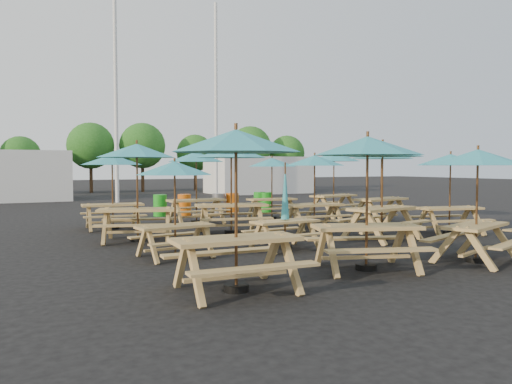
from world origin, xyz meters
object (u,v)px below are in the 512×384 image
picnic_unit_1 (175,175)px  picnic_unit_2 (137,157)px  picnic_unit_0 (236,152)px  waste_bin_4 (260,202)px  picnic_unit_4 (367,155)px  waste_bin_3 (232,203)px  picnic_unit_15 (334,161)px  picnic_unit_3 (112,165)px  picnic_unit_5 (285,214)px  picnic_unit_10 (315,166)px  picnic_unit_7 (196,162)px  picnic_unit_14 (382,159)px  waste_bin_2 (219,204)px  picnic_unit_11 (272,167)px  picnic_unit_9 (383,157)px  waste_bin_1 (184,205)px  picnic_unit_6 (231,158)px  picnic_unit_8 (478,165)px  waste_bin_0 (160,205)px  waste_bin_5 (266,202)px  picnic_unit_13 (450,165)px

picnic_unit_1 → picnic_unit_2: 2.68m
picnic_unit_0 → waste_bin_4: size_ratio=3.02×
picnic_unit_4 → waste_bin_3: 11.63m
picnic_unit_4 → picnic_unit_15: size_ratio=1.03×
picnic_unit_2 → picnic_unit_3: size_ratio=1.11×
picnic_unit_5 → picnic_unit_10: picnic_unit_10 is taller
picnic_unit_2 → picnic_unit_5: size_ratio=1.27×
picnic_unit_7 → picnic_unit_14: 6.25m
picnic_unit_2 → picnic_unit_3: picnic_unit_2 is taller
picnic_unit_0 → waste_bin_2: size_ratio=3.02×
picnic_unit_2 → picnic_unit_3: bearing=110.1°
waste_bin_2 → waste_bin_3: (0.60, -0.00, 0.00)m
picnic_unit_11 → picnic_unit_4: bearing=-104.7°
picnic_unit_11 → picnic_unit_10: bearing=-90.6°
picnic_unit_2 → waste_bin_2: picnic_unit_2 is taller
picnic_unit_0 → picnic_unit_7: bearing=76.2°
picnic_unit_9 → picnic_unit_2: bearing=142.5°
waste_bin_1 → picnic_unit_14: bearing=-48.0°
picnic_unit_5 → waste_bin_3: (2.46, 8.57, -0.42)m
picnic_unit_7 → waste_bin_3: (2.51, 2.67, -1.67)m
picnic_unit_6 → picnic_unit_10: bearing=9.1°
picnic_unit_7 → picnic_unit_15: (5.51, -0.19, 0.04)m
picnic_unit_2 → picnic_unit_5: bearing=-26.7°
picnic_unit_8 → picnic_unit_15: (2.79, 8.82, 0.16)m
waste_bin_0 → waste_bin_2: same height
waste_bin_1 → waste_bin_4: (3.37, 0.06, 0.00)m
picnic_unit_4 → picnic_unit_11: (2.70, 8.68, -0.22)m
waste_bin_5 → picnic_unit_1: bearing=-128.3°
waste_bin_5 → picnic_unit_11: bearing=-113.7°
picnic_unit_13 → waste_bin_4: bearing=113.6°
waste_bin_1 → picnic_unit_2: bearing=-118.8°
picnic_unit_11 → picnic_unit_9: bearing=-86.1°
picnic_unit_2 → picnic_unit_14: (8.31, 0.27, 0.02)m
picnic_unit_0 → picnic_unit_2: (-0.14, 5.87, 0.01)m
picnic_unit_0 → picnic_unit_14: (8.17, 6.14, 0.03)m
picnic_unit_0 → picnic_unit_6: picnic_unit_6 is taller
picnic_unit_5 → picnic_unit_15: picnic_unit_15 is taller
picnic_unit_10 → waste_bin_5: bearing=81.0°
picnic_unit_5 → waste_bin_1: bearing=83.3°
picnic_unit_14 → waste_bin_1: bearing=120.6°
waste_bin_4 → waste_bin_2: bearing=-174.8°
picnic_unit_8 → waste_bin_5: bearing=63.8°
picnic_unit_3 → picnic_unit_6: bearing=-39.5°
picnic_unit_13 → picnic_unit_14: picnic_unit_14 is taller
picnic_unit_4 → picnic_unit_7: (-0.25, 8.61, -0.06)m
picnic_unit_0 → waste_bin_1: (3.10, 11.77, -1.74)m
picnic_unit_3 → waste_bin_1: size_ratio=2.78×
picnic_unit_2 → picnic_unit_14: bearing=20.2°
picnic_unit_5 → picnic_unit_6: 3.29m
waste_bin_0 → picnic_unit_8: bearing=-75.2°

